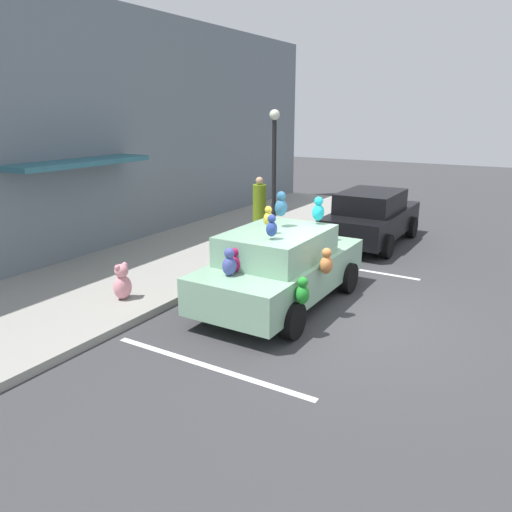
# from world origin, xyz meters

# --- Properties ---
(ground_plane) EXTENTS (60.00, 60.00, 0.00)m
(ground_plane) POSITION_xyz_m (0.00, 0.00, 0.00)
(ground_plane) COLOR #38383A
(sidewalk) EXTENTS (24.00, 4.00, 0.15)m
(sidewalk) POSITION_xyz_m (0.00, 5.00, 0.07)
(sidewalk) COLOR gray
(sidewalk) RESTS_ON ground
(storefront_building) EXTENTS (24.00, 1.25, 6.40)m
(storefront_building) POSITION_xyz_m (-0.00, 7.14, 3.19)
(storefront_building) COLOR slate
(storefront_building) RESTS_ON ground
(parking_stripe_front) EXTENTS (0.12, 3.60, 0.01)m
(parking_stripe_front) POSITION_xyz_m (3.06, 1.00, 0.00)
(parking_stripe_front) COLOR silver
(parking_stripe_front) RESTS_ON ground
(parking_stripe_rear) EXTENTS (0.12, 3.60, 0.01)m
(parking_stripe_rear) POSITION_xyz_m (-2.67, 1.00, 0.00)
(parking_stripe_rear) COLOR silver
(parking_stripe_rear) RESTS_ON ground
(plush_covered_car) EXTENTS (4.20, 2.15, 2.24)m
(plush_covered_car) POSITION_xyz_m (0.10, 1.25, 0.81)
(plush_covered_car) COLOR #89B796
(plush_covered_car) RESTS_ON ground
(parked_sedan_behind) EXTENTS (4.13, 1.92, 1.54)m
(parked_sedan_behind) POSITION_xyz_m (5.61, 1.25, 0.79)
(parked_sedan_behind) COLOR black
(parked_sedan_behind) RESTS_ON ground
(teddy_bear_on_sidewalk) EXTENTS (0.38, 0.32, 0.73)m
(teddy_bear_on_sidewalk) POSITION_xyz_m (-1.57, 3.88, 0.49)
(teddy_bear_on_sidewalk) COLOR pink
(teddy_bear_on_sidewalk) RESTS_ON sidewalk
(street_lamp_post) EXTENTS (0.28, 0.28, 3.61)m
(street_lamp_post) POSITION_xyz_m (3.86, 3.50, 2.38)
(street_lamp_post) COLOR black
(street_lamp_post) RESTS_ON sidewalk
(pedestrian_near_shopfront) EXTENTS (0.38, 0.38, 1.78)m
(pedestrian_near_shopfront) POSITION_xyz_m (3.96, 4.02, 0.97)
(pedestrian_near_shopfront) COLOR olive
(pedestrian_near_shopfront) RESTS_ON sidewalk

